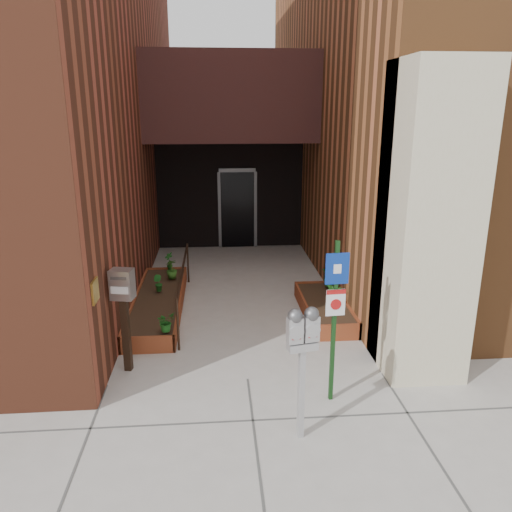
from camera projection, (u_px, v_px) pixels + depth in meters
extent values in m
plane|color=#9E9991|center=(248.00, 379.00, 7.22)|extent=(80.00, 80.00, 0.00)
cube|color=brown|center=(457.00, 59.00, 13.09)|extent=(8.00, 13.70, 10.00)
cube|color=beige|center=(427.00, 225.00, 6.98)|extent=(1.10, 1.20, 4.40)
cube|color=black|center=(230.00, 98.00, 11.81)|extent=(4.20, 2.00, 2.00)
cube|color=black|center=(230.00, 193.00, 13.86)|extent=(4.00, 0.30, 3.00)
cube|color=black|center=(238.00, 210.00, 13.83)|extent=(0.90, 0.06, 2.10)
cube|color=#B79338|center=(95.00, 291.00, 6.45)|extent=(0.04, 0.30, 0.30)
cube|color=maroon|center=(147.00, 345.00, 7.94)|extent=(0.90, 0.04, 0.30)
cube|color=maroon|center=(167.00, 274.00, 11.34)|extent=(0.90, 0.04, 0.30)
cube|color=maroon|center=(136.00, 304.00, 9.60)|extent=(0.04, 3.60, 0.30)
cube|color=maroon|center=(181.00, 302.00, 9.67)|extent=(0.04, 3.60, 0.30)
cube|color=black|center=(159.00, 304.00, 9.64)|extent=(0.82, 3.52, 0.26)
cube|color=maroon|center=(338.00, 333.00, 8.37)|extent=(0.80, 0.04, 0.30)
cube|color=maroon|center=(313.00, 288.00, 10.44)|extent=(0.80, 0.04, 0.30)
cube|color=maroon|center=(305.00, 309.00, 9.37)|extent=(0.04, 2.20, 0.30)
cube|color=maroon|center=(344.00, 307.00, 9.43)|extent=(0.04, 2.20, 0.30)
cube|color=black|center=(324.00, 309.00, 9.41)|extent=(0.72, 2.12, 0.26)
cylinder|color=black|center=(178.00, 324.00, 7.97)|extent=(0.04, 0.04, 0.90)
cylinder|color=black|center=(188.00, 263.00, 11.12)|extent=(0.04, 0.04, 0.90)
cylinder|color=black|center=(183.00, 267.00, 9.42)|extent=(0.04, 3.30, 0.04)
cube|color=#B4B4B7|center=(301.00, 394.00, 5.81)|extent=(0.08, 0.08, 1.15)
cube|color=#B4B4B7|center=(302.00, 346.00, 5.63)|extent=(0.36, 0.20, 0.09)
cube|color=#B4B4B7|center=(295.00, 330.00, 5.54)|extent=(0.19, 0.15, 0.30)
sphere|color=#59595B|center=(295.00, 316.00, 5.50)|extent=(0.17, 0.17, 0.17)
cube|color=white|center=(297.00, 331.00, 5.48)|extent=(0.10, 0.03, 0.06)
cube|color=#B21414|center=(297.00, 338.00, 5.51)|extent=(0.10, 0.03, 0.03)
cube|color=#B4B4B7|center=(311.00, 328.00, 5.60)|extent=(0.19, 0.15, 0.30)
sphere|color=#59595B|center=(312.00, 314.00, 5.55)|extent=(0.17, 0.17, 0.17)
cube|color=white|center=(313.00, 329.00, 5.53)|extent=(0.10, 0.03, 0.06)
cube|color=#B21414|center=(313.00, 336.00, 5.56)|extent=(0.10, 0.03, 0.03)
cube|color=#143915|center=(334.00, 323.00, 6.42)|extent=(0.05, 0.05, 2.21)
cube|color=navy|center=(337.00, 269.00, 6.18)|extent=(0.30, 0.05, 0.40)
cube|color=white|center=(337.00, 269.00, 6.18)|extent=(0.10, 0.02, 0.12)
cube|color=white|center=(336.00, 303.00, 6.31)|extent=(0.25, 0.04, 0.35)
cube|color=#B21414|center=(336.00, 292.00, 6.26)|extent=(0.25, 0.03, 0.06)
cylinder|color=#B21414|center=(336.00, 304.00, 6.30)|extent=(0.14, 0.02, 0.14)
cube|color=black|center=(126.00, 334.00, 7.33)|extent=(0.12, 0.12, 1.15)
cube|color=#A5A5A7|center=(122.00, 284.00, 7.10)|extent=(0.35, 0.29, 0.44)
cube|color=#59595B|center=(118.00, 279.00, 6.95)|extent=(0.23, 0.06, 0.04)
cube|color=white|center=(119.00, 291.00, 7.00)|extent=(0.25, 0.06, 0.10)
imported|color=#1C5D1A|center=(166.00, 322.00, 8.04)|extent=(0.41, 0.41, 0.32)
imported|color=#164F17|center=(158.00, 283.00, 9.81)|extent=(0.25, 0.25, 0.33)
imported|color=#2B5E1A|center=(172.00, 269.00, 10.53)|extent=(0.31, 0.31, 0.41)
imported|color=#1A5D1A|center=(169.00, 261.00, 11.07)|extent=(0.30, 0.30, 0.41)
imported|color=#1A5117|center=(331.00, 295.00, 9.14)|extent=(0.28, 0.28, 0.36)
imported|color=#2D611B|center=(341.00, 295.00, 9.15)|extent=(0.26, 0.26, 0.35)
imported|color=#195518|center=(329.00, 278.00, 10.05)|extent=(0.41, 0.41, 0.36)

